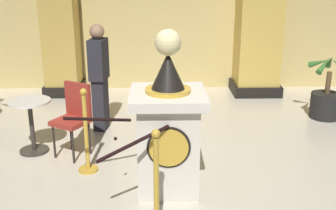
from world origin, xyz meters
name	(u,v)px	position (x,y,z in m)	size (l,w,h in m)	color
ground_plane	(162,198)	(0.00, 0.00, 0.00)	(10.44, 10.44, 0.00)	beige
pedestal_clock	(168,130)	(0.07, 0.23, 0.70)	(0.80, 0.80, 1.79)	silver
stanchion_near	(87,143)	(-0.90, 0.67, 0.37)	(0.24, 0.24, 1.05)	gold
stanchion_far	(156,200)	(-0.06, -0.66, 0.37)	(0.24, 0.24, 1.06)	gold
velvet_rope	(115,131)	(-0.48, 0.01, 0.79)	(1.11, 1.12, 0.22)	black
potted_palm_right	(326,99)	(2.71, 2.49, 0.32)	(0.68, 0.68, 1.06)	black
bystander_guest	(99,75)	(-0.91, 2.08, 0.84)	(0.28, 0.39, 1.60)	#26262D
cafe_table	(31,119)	(-1.72, 1.25, 0.46)	(0.55, 0.55, 0.72)	#332D28
cafe_chair_red	(74,113)	(-1.13, 1.17, 0.57)	(0.55, 0.55, 0.96)	black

